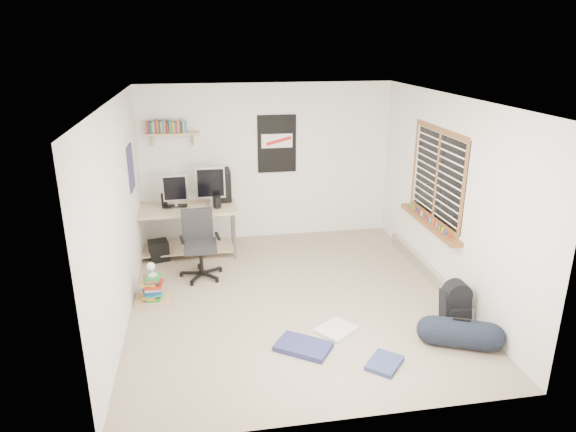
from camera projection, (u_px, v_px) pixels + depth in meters
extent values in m
cube|color=gray|center=(292.00, 298.00, 6.56)|extent=(4.00, 4.50, 0.01)
cube|color=white|center=(293.00, 98.00, 5.73)|extent=(4.00, 4.50, 0.01)
cube|color=silver|center=(268.00, 162.00, 8.24)|extent=(4.00, 0.01, 2.50)
cube|color=silver|center=(119.00, 214.00, 5.82)|extent=(0.01, 4.50, 2.50)
cube|color=silver|center=(449.00, 197.00, 6.47)|extent=(0.01, 4.50, 2.50)
cube|color=beige|center=(182.00, 232.00, 7.78)|extent=(1.82, 1.37, 0.76)
cube|color=#A5A4A9|center=(175.00, 195.00, 7.56)|extent=(0.36, 0.10, 0.39)
cube|color=#9A9A9F|center=(211.00, 189.00, 7.68)|extent=(0.43, 0.11, 0.47)
cube|color=black|center=(224.00, 184.00, 7.96)|extent=(0.21, 0.44, 0.46)
cube|color=black|center=(175.00, 206.00, 7.66)|extent=(0.36, 0.13, 0.02)
cube|color=black|center=(164.00, 199.00, 7.70)|extent=(0.09, 0.09, 0.18)
cube|color=black|center=(217.00, 202.00, 7.59)|extent=(0.12, 0.12, 0.17)
cube|color=black|center=(200.00, 244.00, 6.98)|extent=(0.69, 0.69, 0.94)
cube|color=tan|center=(173.00, 134.00, 7.73)|extent=(0.80, 0.22, 0.24)
cube|color=black|center=(277.00, 144.00, 8.14)|extent=(0.62, 0.03, 0.92)
cube|color=navy|center=(131.00, 168.00, 6.86)|extent=(0.02, 0.42, 0.60)
cube|color=brown|center=(436.00, 176.00, 6.67)|extent=(0.10, 1.50, 1.26)
cube|color=#B7B2A8|center=(427.00, 270.00, 7.12)|extent=(0.08, 2.50, 0.18)
cube|color=black|center=(455.00, 307.00, 5.92)|extent=(0.32, 0.26, 0.42)
cylinder|color=black|center=(460.00, 335.00, 5.49)|extent=(0.41, 0.41, 0.62)
cube|color=silver|center=(336.00, 329.00, 5.81)|extent=(0.53, 0.52, 0.04)
cube|color=navy|center=(303.00, 347.00, 5.47)|extent=(0.67, 0.62, 0.06)
cube|color=navy|center=(384.00, 363.00, 5.20)|extent=(0.47, 0.48, 0.05)
cube|color=brown|center=(152.00, 288.00, 6.49)|extent=(0.55, 0.48, 0.33)
cube|color=silver|center=(152.00, 272.00, 6.40)|extent=(0.14, 0.20, 0.19)
cube|color=black|center=(159.00, 251.00, 7.65)|extent=(0.33, 0.33, 0.31)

